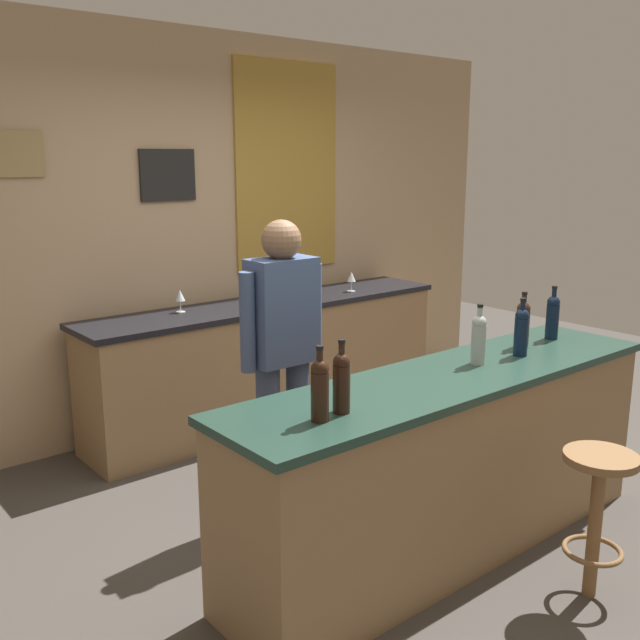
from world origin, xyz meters
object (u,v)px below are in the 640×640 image
(wine_bottle_f, at_px, (553,316))
(wine_glass_a, at_px, (180,296))
(wine_glass_d, at_px, (351,278))
(wine_bottle_d, at_px, (521,330))
(wine_glass_c, at_px, (315,281))
(coffee_mug, at_px, (284,294))
(wine_bottle_e, at_px, (523,323))
(wine_bottle_a, at_px, (320,388))
(wine_bottle_b, at_px, (342,380))
(wine_bottle_c, at_px, (479,338))
(bar_stool, at_px, (597,501))
(wine_glass_b, at_px, (263,287))
(bartender, at_px, (283,348))

(wine_bottle_f, relative_size, wine_glass_a, 1.97)
(wine_glass_a, height_order, wine_glass_d, same)
(wine_bottle_d, height_order, wine_glass_c, wine_bottle_d)
(wine_bottle_d, relative_size, wine_glass_a, 1.97)
(wine_bottle_d, xyz_separation_m, coffee_mug, (-0.01, 2.04, -0.11))
(wine_glass_a, bearing_deg, wine_bottle_d, -69.57)
(wine_glass_c, bearing_deg, wine_bottle_e, -93.90)
(wine_bottle_f, bearing_deg, wine_bottle_e, 179.31)
(wine_bottle_a, relative_size, wine_glass_c, 1.97)
(wine_bottle_b, relative_size, wine_glass_d, 1.97)
(wine_bottle_e, distance_m, wine_glass_c, 1.95)
(wine_bottle_c, height_order, wine_bottle_e, same)
(wine_bottle_b, height_order, wine_glass_d, wine_bottle_b)
(bar_stool, relative_size, wine_bottle_c, 2.22)
(bar_stool, distance_m, wine_glass_d, 2.86)
(wine_bottle_a, distance_m, wine_glass_d, 2.87)
(wine_bottle_b, distance_m, wine_glass_d, 2.77)
(wine_glass_b, bearing_deg, wine_bottle_e, -80.54)
(wine_glass_c, relative_size, wine_glass_d, 1.00)
(bartender, bearing_deg, wine_glass_b, 58.98)
(coffee_mug, bearing_deg, wine_glass_b, 170.71)
(wine_glass_c, bearing_deg, coffee_mug, -179.97)
(wine_bottle_a, relative_size, wine_bottle_e, 1.00)
(wine_bottle_c, distance_m, wine_bottle_d, 0.30)
(wine_bottle_c, distance_m, wine_glass_a, 2.17)
(bar_stool, xyz_separation_m, coffee_mug, (0.31, 2.71, 0.49))
(wine_bottle_d, bearing_deg, wine_bottle_e, 32.67)
(wine_bottle_a, xyz_separation_m, wine_glass_a, (0.60, 2.22, -0.05))
(coffee_mug, bearing_deg, wine_bottle_f, -77.14)
(wine_glass_b, bearing_deg, bartender, -121.02)
(wine_glass_a, distance_m, wine_glass_b, 0.63)
(bar_stool, relative_size, wine_bottle_a, 2.22)
(wine_bottle_a, xyz_separation_m, wine_bottle_d, (1.40, 0.06, 0.00))
(bartender, distance_m, wine_glass_d, 1.89)
(bartender, distance_m, coffee_mug, 1.49)
(wine_glass_b, height_order, wine_glass_c, same)
(wine_bottle_a, xyz_separation_m, wine_bottle_c, (1.11, 0.11, 0.00))
(wine_bottle_d, bearing_deg, bar_stool, -115.97)
(wine_bottle_f, bearing_deg, wine_bottle_d, -167.53)
(bar_stool, relative_size, wine_bottle_f, 2.22)
(wine_glass_b, bearing_deg, wine_bottle_c, -93.39)
(wine_bottle_c, bearing_deg, wine_glass_a, 103.55)
(wine_bottle_f, distance_m, wine_glass_c, 1.95)
(wine_bottle_b, bearing_deg, wine_bottle_e, 5.74)
(wine_bottle_c, xyz_separation_m, wine_glass_a, (-0.51, 2.11, -0.05))
(wine_bottle_a, relative_size, wine_bottle_f, 1.00)
(bartender, height_order, wine_bottle_f, bartender)
(wine_glass_b, relative_size, coffee_mug, 1.24)
(wine_bottle_e, relative_size, wine_glass_c, 1.97)
(wine_bottle_e, height_order, wine_glass_b, wine_bottle_e)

